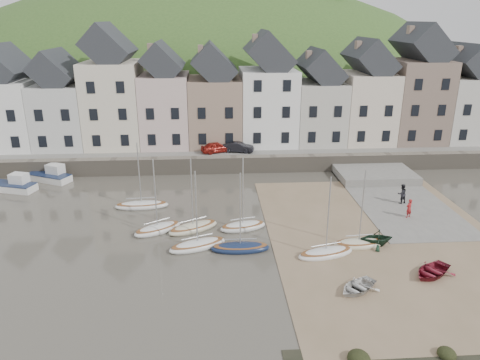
{
  "coord_description": "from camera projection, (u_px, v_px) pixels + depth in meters",
  "views": [
    {
      "loc": [
        -2.38,
        -30.92,
        16.34
      ],
      "look_at": [
        0.0,
        6.0,
        3.0
      ],
      "focal_mm": 33.85,
      "sensor_mm": 36.0,
      "label": 1
    }
  ],
  "objects": [
    {
      "name": "sailboat_7",
      "position": [
        359.0,
        243.0,
        34.11
      ],
      "size": [
        3.93,
        1.78,
        6.32
      ],
      "color": "beige",
      "rests_on": "ground"
    },
    {
      "name": "sailboat_4",
      "position": [
        198.0,
        245.0,
        33.89
      ],
      "size": [
        4.7,
        3.05,
        6.32
      ],
      "color": "silver",
      "rests_on": "ground"
    },
    {
      "name": "ground",
      "position": [
        245.0,
        243.0,
        34.71
      ],
      "size": [
        160.0,
        160.0,
        0.0
      ],
      "primitive_type": "plane",
      "color": "#4C473B",
      "rests_on": "ground"
    },
    {
      "name": "person_red",
      "position": [
        409.0,
        208.0,
        38.65
      ],
      "size": [
        0.72,
        0.63,
        1.67
      ],
      "primitive_type": "imported",
      "rotation": [
        0.0,
        0.0,
        3.62
      ],
      "color": "maroon",
      "rests_on": "slipway"
    },
    {
      "name": "sailboat_3",
      "position": [
        243.0,
        226.0,
        36.93
      ],
      "size": [
        4.11,
        2.42,
        6.32
      ],
      "color": "silver",
      "rests_on": "ground"
    },
    {
      "name": "sailboat_1",
      "position": [
        158.0,
        229.0,
        36.47
      ],
      "size": [
        4.22,
        3.39,
        6.32
      ],
      "color": "silver",
      "rests_on": "ground"
    },
    {
      "name": "sailboat_2",
      "position": [
        193.0,
        227.0,
        36.71
      ],
      "size": [
        4.51,
        3.34,
        6.32
      ],
      "color": "beige",
      "rests_on": "ground"
    },
    {
      "name": "person_dark",
      "position": [
        402.0,
        194.0,
        41.57
      ],
      "size": [
        1.07,
        0.94,
        1.86
      ],
      "primitive_type": "imported",
      "rotation": [
        0.0,
        0.0,
        3.44
      ],
      "color": "black",
      "rests_on": "slipway"
    },
    {
      "name": "townhouse_terrace",
      "position": [
        245.0,
        96.0,
        54.86
      ],
      "size": [
        61.05,
        8.0,
        13.93
      ],
      "color": "white",
      "rests_on": "quay_land"
    },
    {
      "name": "rowboat_green",
      "position": [
        376.0,
        238.0,
        34.0
      ],
      "size": [
        2.59,
        2.26,
        1.32
      ],
      "primitive_type": "imported",
      "rotation": [
        0.0,
        0.0,
        -1.53
      ],
      "color": "black",
      "rests_on": "beach"
    },
    {
      "name": "motorboat_2",
      "position": [
        50.0,
        175.0,
        47.85
      ],
      "size": [
        5.11,
        3.64,
        1.7
      ],
      "color": "silver",
      "rests_on": "ground"
    },
    {
      "name": "slipway",
      "position": [
        395.0,
        198.0,
        43.11
      ],
      "size": [
        8.0,
        18.0,
        0.12
      ],
      "primitive_type": "cube",
      "color": "slate",
      "rests_on": "ground"
    },
    {
      "name": "quay_street",
      "position": [
        232.0,
        150.0,
        53.43
      ],
      "size": [
        70.0,
        7.0,
        0.1
      ],
      "primitive_type": "cube",
      "color": "slate",
      "rests_on": "quay_land"
    },
    {
      "name": "rowboat_white",
      "position": [
        357.0,
        287.0,
        28.44
      ],
      "size": [
        3.55,
        3.35,
        0.6
      ],
      "primitive_type": "imported",
      "rotation": [
        0.0,
        0.0,
        -0.96
      ],
      "color": "silver",
      "rests_on": "beach"
    },
    {
      "name": "seawall",
      "position": [
        234.0,
        164.0,
        50.36
      ],
      "size": [
        70.0,
        1.2,
        1.8
      ],
      "primitive_type": "cube",
      "color": "slate",
      "rests_on": "ground"
    },
    {
      "name": "car_left",
      "position": [
        217.0,
        147.0,
        52.15
      ],
      "size": [
        3.88,
        2.56,
        1.23
      ],
      "primitive_type": "imported",
      "rotation": [
        0.0,
        0.0,
        1.91
      ],
      "color": "maroon",
      "rests_on": "quay_street"
    },
    {
      "name": "car_right",
      "position": [
        238.0,
        147.0,
        52.31
      ],
      "size": [
        3.82,
        2.06,
        1.19
      ],
      "primitive_type": "imported",
      "rotation": [
        0.0,
        0.0,
        1.34
      ],
      "color": "black",
      "rests_on": "quay_street"
    },
    {
      "name": "quay_land",
      "position": [
        228.0,
        133.0,
        64.5
      ],
      "size": [
        90.0,
        30.0,
        1.5
      ],
      "primitive_type": "cube",
      "color": "#345321",
      "rests_on": "ground"
    },
    {
      "name": "beach",
      "position": [
        385.0,
        239.0,
        35.36
      ],
      "size": [
        18.0,
        26.0,
        0.06
      ],
      "primitive_type": "cube",
      "color": "#796449",
      "rests_on": "ground"
    },
    {
      "name": "sailboat_6",
      "position": [
        326.0,
        253.0,
        32.74
      ],
      "size": [
        4.54,
        2.49,
        6.32
      ],
      "color": "silver",
      "rests_on": "ground"
    },
    {
      "name": "sailboat_0",
      "position": [
        142.0,
        205.0,
        41.09
      ],
      "size": [
        4.92,
        1.79,
        6.32
      ],
      "color": "silver",
      "rests_on": "ground"
    },
    {
      "name": "rowboat_red",
      "position": [
        432.0,
        271.0,
        30.16
      ],
      "size": [
        3.93,
        3.69,
        0.66
      ],
      "primitive_type": "imported",
      "rotation": [
        0.0,
        0.0,
        -0.97
      ],
      "color": "maroon",
      "rests_on": "beach"
    },
    {
      "name": "motorboat_0",
      "position": [
        14.0,
        185.0,
        45.1
      ],
      "size": [
        4.92,
        2.99,
        1.7
      ],
      "color": "silver",
      "rests_on": "ground"
    },
    {
      "name": "hillside",
      "position": [
        201.0,
        187.0,
        96.83
      ],
      "size": [
        134.4,
        84.0,
        84.0
      ],
      "color": "#345321",
      "rests_on": "ground"
    },
    {
      "name": "sailboat_5",
      "position": [
        240.0,
        247.0,
        33.52
      ],
      "size": [
        4.38,
        1.51,
        6.32
      ],
      "color": "#152241",
      "rests_on": "ground"
    }
  ]
}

